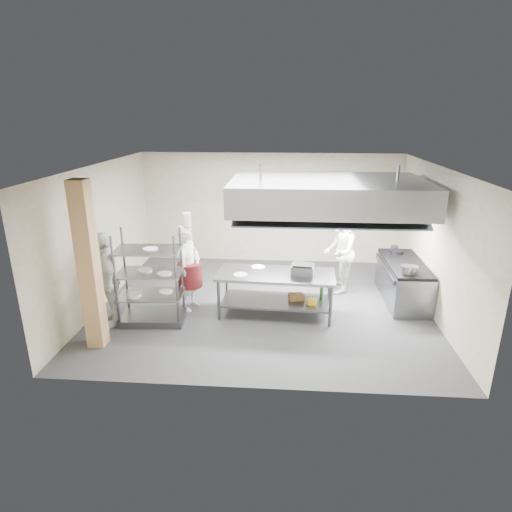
# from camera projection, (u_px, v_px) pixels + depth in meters

# --- Properties ---
(floor) EXTENTS (7.00, 7.00, 0.00)m
(floor) POSITION_uv_depth(u_px,v_px,m) (264.00, 305.00, 9.39)
(floor) COLOR #272729
(floor) RESTS_ON ground
(ceiling) EXTENTS (7.00, 7.00, 0.00)m
(ceiling) POSITION_uv_depth(u_px,v_px,m) (264.00, 166.00, 8.43)
(ceiling) COLOR silver
(ceiling) RESTS_ON wall_back
(wall_back) EXTENTS (7.00, 0.00, 7.00)m
(wall_back) POSITION_uv_depth(u_px,v_px,m) (270.00, 209.00, 11.75)
(wall_back) COLOR tan
(wall_back) RESTS_ON ground
(wall_left) EXTENTS (0.00, 6.00, 6.00)m
(wall_left) POSITION_uv_depth(u_px,v_px,m) (101.00, 236.00, 9.16)
(wall_left) COLOR tan
(wall_left) RESTS_ON ground
(wall_right) EXTENTS (0.00, 6.00, 6.00)m
(wall_right) POSITION_uv_depth(u_px,v_px,m) (436.00, 243.00, 8.66)
(wall_right) COLOR tan
(wall_right) RESTS_ON ground
(column) EXTENTS (0.30, 0.30, 3.00)m
(column) POSITION_uv_depth(u_px,v_px,m) (89.00, 267.00, 7.32)
(column) COLOR tan
(column) RESTS_ON floor
(exhaust_hood) EXTENTS (4.00, 2.50, 0.60)m
(exhaust_hood) POSITION_uv_depth(u_px,v_px,m) (327.00, 194.00, 8.91)
(exhaust_hood) COLOR gray
(exhaust_hood) RESTS_ON ceiling
(hood_strip_a) EXTENTS (1.60, 0.12, 0.04)m
(hood_strip_a) POSITION_uv_depth(u_px,v_px,m) (284.00, 208.00, 9.07)
(hood_strip_a) COLOR white
(hood_strip_a) RESTS_ON exhaust_hood
(hood_strip_b) EXTENTS (1.60, 0.12, 0.04)m
(hood_strip_b) POSITION_uv_depth(u_px,v_px,m) (370.00, 210.00, 8.95)
(hood_strip_b) COLOR white
(hood_strip_b) RESTS_ON exhaust_hood
(wall_shelf) EXTENTS (1.50, 0.28, 0.04)m
(wall_shelf) POSITION_uv_depth(u_px,v_px,m) (337.00, 211.00, 11.47)
(wall_shelf) COLOR gray
(wall_shelf) RESTS_ON wall_back
(island) EXTENTS (2.43, 1.12, 0.91)m
(island) POSITION_uv_depth(u_px,v_px,m) (276.00, 294.00, 8.83)
(island) COLOR slate
(island) RESTS_ON floor
(island_worktop) EXTENTS (2.43, 1.12, 0.06)m
(island_worktop) POSITION_uv_depth(u_px,v_px,m) (276.00, 275.00, 8.69)
(island_worktop) COLOR gray
(island_worktop) RESTS_ON island
(island_undershelf) EXTENTS (2.23, 1.01, 0.04)m
(island_undershelf) POSITION_uv_depth(u_px,v_px,m) (275.00, 301.00, 8.88)
(island_undershelf) COLOR slate
(island_undershelf) RESTS_ON island
(pass_rack) EXTENTS (1.30, 0.82, 1.88)m
(pass_rack) POSITION_uv_depth(u_px,v_px,m) (150.00, 278.00, 8.36)
(pass_rack) COLOR slate
(pass_rack) RESTS_ON floor
(cooking_range) EXTENTS (0.80, 2.00, 0.84)m
(cooking_range) POSITION_uv_depth(u_px,v_px,m) (403.00, 282.00, 9.51)
(cooking_range) COLOR gray
(cooking_range) RESTS_ON floor
(range_top) EXTENTS (0.78, 1.96, 0.06)m
(range_top) POSITION_uv_depth(u_px,v_px,m) (405.00, 263.00, 9.37)
(range_top) COLOR black
(range_top) RESTS_ON cooking_range
(chef_head) EXTENTS (0.61, 0.76, 1.83)m
(chef_head) POSITION_uv_depth(u_px,v_px,m) (189.00, 268.00, 8.96)
(chef_head) COLOR silver
(chef_head) RESTS_ON floor
(chef_line) EXTENTS (0.90, 1.06, 1.94)m
(chef_line) POSITION_uv_depth(u_px,v_px,m) (339.00, 252.00, 9.82)
(chef_line) COLOR white
(chef_line) RESTS_ON floor
(chef_plating) EXTENTS (0.93, 1.20, 1.90)m
(chef_plating) POSITION_uv_depth(u_px,v_px,m) (108.00, 279.00, 8.26)
(chef_plating) COLOR silver
(chef_plating) RESTS_ON floor
(griddle) EXTENTS (0.48, 0.40, 0.22)m
(griddle) POSITION_uv_depth(u_px,v_px,m) (303.00, 270.00, 8.54)
(griddle) COLOR slate
(griddle) RESTS_ON island_worktop
(wicker_basket) EXTENTS (0.34, 0.27, 0.13)m
(wicker_basket) POSITION_uv_depth(u_px,v_px,m) (296.00, 297.00, 8.85)
(wicker_basket) COLOR olive
(wicker_basket) RESTS_ON island_undershelf
(stockpot) EXTENTS (0.25, 0.25, 0.18)m
(stockpot) POSITION_uv_depth(u_px,v_px,m) (407.00, 270.00, 8.65)
(stockpot) COLOR gray
(stockpot) RESTS_ON range_top
(plate_stack) EXTENTS (0.28, 0.28, 0.05)m
(plate_stack) POSITION_uv_depth(u_px,v_px,m) (151.00, 294.00, 8.47)
(plate_stack) COLOR white
(plate_stack) RESTS_ON pass_rack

